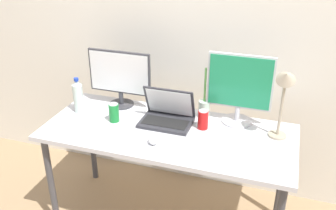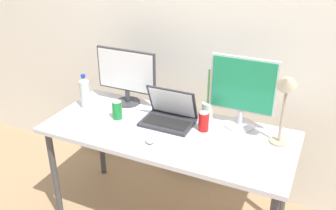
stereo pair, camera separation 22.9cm
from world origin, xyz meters
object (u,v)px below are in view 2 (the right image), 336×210
(work_desk, at_px, (168,140))
(laptop_silver, at_px, (169,115))
(water_bottle, at_px, (85,92))
(keyboard_main, at_px, (89,124))
(monitor_left, at_px, (126,74))
(mouse_by_keyboard, at_px, (151,139))
(soda_can_near_keyboard, at_px, (204,121))
(desk_lamp, at_px, (285,96))
(soda_can_by_laptop, at_px, (117,110))
(bamboo_vase, at_px, (207,109))
(monitor_center, at_px, (243,90))

(work_desk, xyz_separation_m, laptop_silver, (-0.04, 0.10, 0.12))
(water_bottle, bearing_deg, keyboard_main, -51.33)
(work_desk, relative_size, laptop_silver, 4.75)
(monitor_left, height_order, keyboard_main, monitor_left)
(laptop_silver, xyz_separation_m, mouse_by_keyboard, (0.00, -0.27, -0.04))
(work_desk, bearing_deg, soda_can_near_keyboard, 25.81)
(laptop_silver, distance_m, keyboard_main, 0.53)
(monitor_left, relative_size, desk_lamp, 0.96)
(laptop_silver, height_order, soda_can_by_laptop, laptop_silver)
(soda_can_by_laptop, distance_m, desk_lamp, 1.08)
(mouse_by_keyboard, bearing_deg, soda_can_by_laptop, 131.97)
(mouse_by_keyboard, bearing_deg, laptop_silver, 69.31)
(bamboo_vase, bearing_deg, desk_lamp, -17.38)
(monitor_center, xyz_separation_m, laptop_silver, (-0.43, -0.15, -0.20))
(keyboard_main, distance_m, soda_can_by_laptop, 0.21)
(laptop_silver, relative_size, soda_can_near_keyboard, 2.65)
(work_desk, distance_m, soda_can_near_keyboard, 0.26)
(monitor_center, xyz_separation_m, soda_can_by_laptop, (-0.77, -0.24, -0.19))
(water_bottle, xyz_separation_m, desk_lamp, (1.33, 0.05, 0.21))
(monitor_center, relative_size, keyboard_main, 1.26)
(mouse_by_keyboard, bearing_deg, keyboard_main, 158.40)
(monitor_center, distance_m, soda_can_near_keyboard, 0.31)
(monitor_left, height_order, bamboo_vase, monitor_left)
(monitor_center, relative_size, mouse_by_keyboard, 5.14)
(monitor_center, bearing_deg, keyboard_main, -155.11)
(water_bottle, bearing_deg, mouse_by_keyboard, -19.65)
(keyboard_main, height_order, soda_can_by_laptop, soda_can_by_laptop)
(soda_can_by_laptop, bearing_deg, desk_lamp, 5.32)
(work_desk, height_order, desk_lamp, desk_lamp)
(soda_can_near_keyboard, bearing_deg, desk_lamp, 0.78)
(work_desk, bearing_deg, monitor_left, 151.03)
(keyboard_main, distance_m, water_bottle, 0.30)
(work_desk, height_order, monitor_center, monitor_center)
(laptop_silver, height_order, mouse_by_keyboard, laptop_silver)
(monitor_center, height_order, keyboard_main, monitor_center)
(monitor_left, relative_size, monitor_center, 0.97)
(desk_lamp, bearing_deg, mouse_by_keyboard, -158.84)
(monitor_center, relative_size, soda_can_near_keyboard, 3.69)
(work_desk, distance_m, monitor_left, 0.58)
(monitor_left, relative_size, soda_can_near_keyboard, 3.60)
(monitor_left, bearing_deg, monitor_center, 0.72)
(monitor_left, relative_size, keyboard_main, 1.22)
(work_desk, relative_size, keyboard_main, 4.29)
(laptop_silver, bearing_deg, bamboo_vase, 36.35)
(water_bottle, bearing_deg, work_desk, -4.91)
(soda_can_by_laptop, bearing_deg, monitor_left, 103.85)
(laptop_silver, height_order, water_bottle, water_bottle)
(monitor_left, xyz_separation_m, water_bottle, (-0.23, -0.18, -0.11))
(mouse_by_keyboard, xyz_separation_m, desk_lamp, (0.70, 0.27, 0.30))
(laptop_silver, height_order, bamboo_vase, bamboo_vase)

